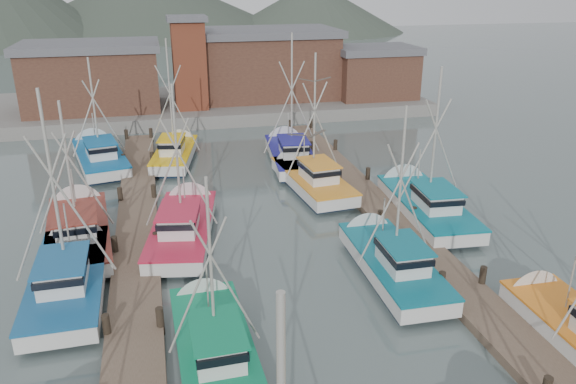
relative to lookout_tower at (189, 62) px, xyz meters
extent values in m
plane|color=#516160|center=(2.00, -33.00, -5.55)|extent=(260.00, 260.00, 0.00)
cube|color=brown|center=(-5.00, -29.00, -5.35)|extent=(2.20, 46.00, 0.40)
cylinder|color=black|center=(-6.00, -35.00, -5.10)|extent=(0.30, 0.30, 1.50)
cylinder|color=black|center=(-6.00, -28.00, -5.10)|extent=(0.30, 0.30, 1.50)
cylinder|color=black|center=(-6.00, -21.00, -5.10)|extent=(0.30, 0.30, 1.50)
cylinder|color=black|center=(-6.00, -14.00, -5.10)|extent=(0.30, 0.30, 1.50)
cylinder|color=black|center=(-6.00, -7.00, -5.10)|extent=(0.30, 0.30, 1.50)
cylinder|color=black|center=(-4.00, -35.00, -5.10)|extent=(0.30, 0.30, 1.50)
cylinder|color=black|center=(-4.00, -28.00, -5.10)|extent=(0.30, 0.30, 1.50)
cylinder|color=black|center=(-4.00, -21.00, -5.10)|extent=(0.30, 0.30, 1.50)
cylinder|color=black|center=(-4.00, -14.00, -5.10)|extent=(0.30, 0.30, 1.50)
cylinder|color=black|center=(-4.00, -7.00, -5.10)|extent=(0.30, 0.30, 1.50)
cube|color=brown|center=(9.00, -29.00, -5.35)|extent=(2.20, 46.00, 0.40)
cylinder|color=black|center=(8.00, -35.00, -5.10)|extent=(0.30, 0.30, 1.50)
cylinder|color=black|center=(8.00, -28.00, -5.10)|extent=(0.30, 0.30, 1.50)
cylinder|color=black|center=(8.00, -21.00, -5.10)|extent=(0.30, 0.30, 1.50)
cylinder|color=black|center=(8.00, -14.00, -5.10)|extent=(0.30, 0.30, 1.50)
cylinder|color=black|center=(8.00, -7.00, -5.10)|extent=(0.30, 0.30, 1.50)
cylinder|color=black|center=(10.00, -35.00, -5.10)|extent=(0.30, 0.30, 1.50)
cylinder|color=black|center=(10.00, -28.00, -5.10)|extent=(0.30, 0.30, 1.50)
cylinder|color=black|center=(10.00, -21.00, -5.10)|extent=(0.30, 0.30, 1.50)
cylinder|color=black|center=(10.00, -14.00, -5.10)|extent=(0.30, 0.30, 1.50)
cylinder|color=black|center=(10.00, -7.00, -5.10)|extent=(0.30, 0.30, 1.50)
cube|color=gray|center=(2.00, 4.00, -4.95)|extent=(44.00, 16.00, 1.20)
cube|color=brown|center=(-9.00, 2.00, -1.60)|extent=(12.00, 8.00, 5.50)
cube|color=#5C5C61|center=(-9.00, 2.00, 1.50)|extent=(12.72, 8.48, 0.70)
cube|color=brown|center=(8.00, 4.00, -1.25)|extent=(14.00, 9.00, 6.20)
cube|color=#5C5C61|center=(8.00, 4.00, 2.20)|extent=(14.84, 9.54, 0.70)
cube|color=brown|center=(19.00, 1.00, -2.10)|extent=(8.00, 6.00, 4.50)
cube|color=#5C5C61|center=(19.00, 1.00, 0.50)|extent=(8.48, 6.36, 0.70)
cube|color=brown|center=(0.00, 0.00, -0.35)|extent=(3.00, 3.00, 8.00)
cube|color=#5C5C61|center=(0.00, 0.00, 3.90)|extent=(3.60, 3.60, 0.50)
cone|color=#3B4439|center=(-3.00, 97.00, -5.55)|extent=(140.00, 140.00, 30.00)
cone|color=#3B4439|center=(37.00, 87.00, -5.55)|extent=(90.00, 90.00, 24.00)
cube|color=#0F1D32|center=(-2.15, -37.47, -5.50)|extent=(2.41, 6.93, 0.70)
cube|color=silver|center=(-2.15, -37.47, -4.85)|extent=(2.74, 7.88, 0.80)
cube|color=#0A7E51|center=(-2.15, -37.47, -4.47)|extent=(2.81, 7.96, 0.10)
cone|color=silver|center=(-2.24, -33.56, -5.00)|extent=(2.47, 1.16, 2.44)
cube|color=silver|center=(-2.12, -38.41, -3.90)|extent=(1.64, 2.38, 1.10)
cube|color=black|center=(-2.12, -38.41, -3.67)|extent=(1.74, 2.62, 0.28)
cube|color=#0A7E51|center=(-2.12, -38.41, -3.31)|extent=(1.85, 2.78, 0.07)
cylinder|color=#ACA89D|center=(-2.14, -37.62, -1.34)|extent=(0.11, 0.11, 6.23)
cylinder|color=#ACA89D|center=(-2.64, -37.64, -2.07)|extent=(2.23, 0.14, 4.87)
cylinder|color=#ACA89D|center=(-1.64, -37.61, -2.07)|extent=(2.23, 0.14, 4.87)
cylinder|color=#ACA89D|center=(-2.18, -36.06, -3.25)|extent=(0.07, 0.07, 2.18)
cube|color=#0F1D32|center=(6.58, -33.03, -5.50)|extent=(2.48, 7.20, 0.70)
cube|color=silver|center=(6.58, -33.03, -4.85)|extent=(2.81, 8.18, 0.80)
cube|color=#0B6879|center=(6.58, -33.03, -4.47)|extent=(2.90, 8.26, 0.10)
cone|color=silver|center=(6.66, -28.97, -5.00)|extent=(2.56, 1.15, 2.54)
cube|color=silver|center=(6.56, -34.00, -3.90)|extent=(1.69, 2.47, 1.10)
cube|color=black|center=(6.56, -34.00, -3.67)|extent=(1.80, 2.72, 0.28)
cube|color=#0B6879|center=(6.56, -34.00, -3.31)|extent=(1.91, 2.88, 0.07)
cylinder|color=#ACA89D|center=(6.58, -33.19, -0.91)|extent=(0.12, 0.12, 7.08)
cylinder|color=#ACA89D|center=(6.06, -33.18, -1.74)|extent=(2.53, 0.14, 5.53)
cylinder|color=#ACA89D|center=(7.10, -33.20, -1.74)|extent=(2.53, 0.14, 5.53)
cylinder|color=#ACA89D|center=(6.61, -31.57, -3.25)|extent=(0.07, 0.07, 2.27)
cube|color=#0F1D32|center=(-7.81, -30.96, -5.50)|extent=(2.70, 7.99, 0.70)
cube|color=silver|center=(-7.81, -30.96, -4.85)|extent=(3.06, 9.08, 0.80)
cube|color=#16578C|center=(-7.81, -30.96, -4.47)|extent=(3.15, 9.17, 0.10)
cone|color=silver|center=(-7.88, -26.44, -5.00)|extent=(2.84, 1.14, 2.82)
cube|color=silver|center=(-7.80, -32.04, -3.90)|extent=(1.86, 2.74, 1.10)
cube|color=black|center=(-7.80, -32.04, -3.67)|extent=(1.98, 3.01, 0.28)
cube|color=#16578C|center=(-7.80, -32.04, -3.31)|extent=(2.10, 3.19, 0.07)
cylinder|color=#ACA89D|center=(-7.81, -31.14, -0.42)|extent=(0.14, 0.14, 8.06)
cylinder|color=#ACA89D|center=(-8.43, -31.15, -1.37)|extent=(2.88, 0.14, 6.30)
cylinder|color=#ACA89D|center=(-7.19, -31.13, -1.37)|extent=(2.88, 0.14, 6.30)
cylinder|color=#ACA89D|center=(-7.84, -29.33, -3.25)|extent=(0.08, 0.08, 2.71)
cone|color=silver|center=(11.37, -36.15, -5.00)|extent=(2.42, 1.14, 2.41)
cylinder|color=#ACA89D|center=(11.33, -38.58, -3.25)|extent=(0.07, 0.07, 2.23)
cube|color=#0F1D32|center=(-2.61, -26.80, -5.50)|extent=(3.85, 8.03, 0.70)
cube|color=silver|center=(-2.61, -26.80, -4.85)|extent=(4.38, 9.12, 0.80)
cube|color=red|center=(-2.61, -26.80, -4.47)|extent=(4.48, 9.23, 0.10)
cone|color=silver|center=(-1.82, -22.49, -5.00)|extent=(2.89, 1.57, 2.74)
cube|color=silver|center=(-2.80, -27.83, -3.90)|extent=(2.21, 2.90, 1.10)
cube|color=black|center=(-2.80, -27.83, -3.67)|extent=(2.37, 3.18, 0.28)
cube|color=red|center=(-2.80, -27.83, -3.31)|extent=(2.51, 3.37, 0.07)
cylinder|color=#ACA89D|center=(-2.64, -26.97, -0.82)|extent=(0.14, 0.14, 7.27)
cylinder|color=#ACA89D|center=(-3.19, -26.87, -1.67)|extent=(2.57, 0.56, 5.68)
cylinder|color=#ACA89D|center=(-2.09, -27.07, -1.67)|extent=(2.57, 0.56, 5.68)
cylinder|color=#ACA89D|center=(-2.32, -25.25, -3.25)|extent=(0.08, 0.08, 2.44)
cube|color=#0F1D32|center=(6.09, -21.14, -5.50)|extent=(3.22, 7.82, 0.70)
cube|color=silver|center=(6.09, -21.14, -4.85)|extent=(3.66, 8.89, 0.80)
cube|color=orange|center=(6.09, -21.14, -4.47)|extent=(3.75, 8.98, 0.10)
cone|color=silver|center=(5.67, -16.84, -5.00)|extent=(2.80, 1.36, 2.70)
cube|color=silver|center=(6.20, -22.18, -3.90)|extent=(1.99, 2.75, 1.10)
cube|color=black|center=(6.20, -22.18, -3.67)|extent=(2.13, 3.02, 0.28)
cube|color=orange|center=(6.20, -22.18, -3.31)|extent=(2.26, 3.21, 0.07)
cylinder|color=#ACA89D|center=(6.11, -21.32, -0.57)|extent=(0.13, 0.13, 7.77)
cylinder|color=#ACA89D|center=(5.56, -21.37, -1.48)|extent=(2.76, 0.36, 6.07)
cylinder|color=#ACA89D|center=(6.66, -21.26, -1.48)|extent=(2.76, 0.36, 6.07)
cylinder|color=#ACA89D|center=(5.94, -19.59, -3.25)|extent=(0.08, 0.08, 2.41)
cube|color=#0F1D32|center=(-7.91, -26.05, -5.50)|extent=(3.42, 8.26, 0.70)
cube|color=silver|center=(-7.91, -26.05, -4.85)|extent=(3.88, 9.39, 0.80)
cube|color=maroon|center=(-7.91, -26.05, -4.47)|extent=(3.98, 9.49, 0.10)
cone|color=silver|center=(-8.37, -21.50, -5.00)|extent=(2.95, 1.38, 2.85)
cube|color=silver|center=(-7.79, -27.14, -3.90)|extent=(2.11, 2.91, 1.10)
cube|color=black|center=(-7.79, -27.14, -3.67)|extent=(2.26, 3.20, 0.28)
cube|color=maroon|center=(-7.79, -27.14, -3.31)|extent=(2.39, 3.39, 0.07)
cylinder|color=#ACA89D|center=(-7.89, -26.23, -1.17)|extent=(0.15, 0.15, 6.57)
cylinder|color=#ACA89D|center=(-8.51, -26.30, -1.94)|extent=(2.36, 0.34, 5.14)
cylinder|color=#ACA89D|center=(-7.26, -26.17, -1.94)|extent=(2.36, 0.34, 5.14)
cylinder|color=#ACA89D|center=(-8.07, -24.41, -3.25)|extent=(0.09, 0.09, 2.74)
cube|color=#0F1D32|center=(11.32, -26.98, -5.50)|extent=(3.20, 8.16, 0.70)
cube|color=silver|center=(11.32, -26.98, -4.85)|extent=(3.64, 9.27, 0.80)
cube|color=#086F81|center=(11.32, -26.98, -4.47)|extent=(3.74, 9.37, 0.10)
cone|color=silver|center=(11.65, -22.45, -5.00)|extent=(2.94, 1.31, 2.87)
cube|color=silver|center=(11.24, -28.07, -3.90)|extent=(2.05, 2.85, 1.10)
cube|color=black|center=(11.24, -28.07, -3.67)|extent=(2.19, 3.13, 0.28)
cube|color=#086F81|center=(11.24, -28.07, -3.31)|extent=(2.32, 3.32, 0.07)
cylinder|color=#ACA89D|center=(11.31, -27.16, -0.64)|extent=(0.14, 0.14, 7.63)
cylinder|color=#ACA89D|center=(10.70, -27.12, -1.53)|extent=(2.73, 0.30, 5.96)
cylinder|color=#ACA89D|center=(11.92, -27.21, -1.53)|extent=(2.73, 0.30, 5.96)
cylinder|color=#ACA89D|center=(11.44, -25.35, -3.25)|extent=(0.08, 0.08, 2.66)
cube|color=#0F1D32|center=(-2.35, -13.27, -5.50)|extent=(3.47, 7.06, 0.70)
cube|color=silver|center=(-2.35, -13.27, -4.85)|extent=(3.94, 8.03, 0.80)
cube|color=yellow|center=(-2.35, -13.27, -4.47)|extent=(4.03, 8.12, 0.10)
cone|color=silver|center=(-1.61, -9.50, -5.00)|extent=(2.57, 1.54, 2.40)
cube|color=silver|center=(-2.53, -14.18, -3.90)|extent=(1.97, 2.56, 1.10)
cube|color=black|center=(-2.53, -14.18, -3.67)|extent=(2.11, 2.81, 0.28)
cube|color=yellow|center=(-2.53, -14.18, -3.31)|extent=(2.24, 2.98, 0.07)
cylinder|color=#ACA89D|center=(-2.38, -13.43, -0.44)|extent=(0.13, 0.13, 8.03)
cylinder|color=#ACA89D|center=(-2.86, -13.33, -1.38)|extent=(2.81, 0.63, 6.26)
cylinder|color=#ACA89D|center=(-1.90, -13.52, -1.38)|extent=(2.81, 0.63, 6.26)
cylinder|color=#ACA89D|center=(-2.08, -11.92, -3.25)|extent=(0.07, 0.07, 2.15)
cube|color=#0F1D32|center=(6.04, -15.61, -5.50)|extent=(3.29, 8.06, 0.70)
cube|color=silver|center=(6.04, -15.61, -4.85)|extent=(3.74, 9.16, 0.80)
cube|color=navy|center=(6.04, -15.61, -4.47)|extent=(3.83, 9.26, 0.10)
cone|color=silver|center=(6.46, -11.17, -5.00)|extent=(2.88, 1.36, 2.79)
cube|color=silver|center=(5.94, -16.68, -3.90)|extent=(2.05, 2.84, 1.10)
cube|color=black|center=(5.94, -16.68, -3.67)|extent=(2.19, 3.11, 0.28)
cube|color=navy|center=(5.94, -16.68, -3.31)|extent=(2.32, 3.30, 0.07)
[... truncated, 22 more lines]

